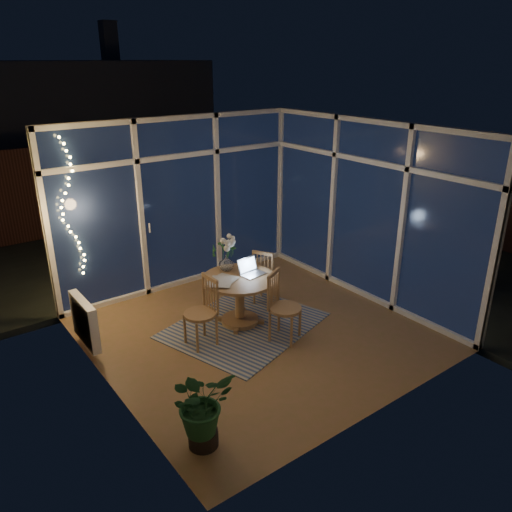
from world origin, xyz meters
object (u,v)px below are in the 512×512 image
object	(u,v)px
chair_right	(267,275)
flower_vase	(226,263)
laptop	(253,267)
potted_plant	(202,411)
chair_left	(200,312)
chair_front	(285,307)
dining_table	(240,300)

from	to	relation	value
chair_right	flower_vase	size ratio (longest dim) A/B	4.11
laptop	potted_plant	xyz separation A→B (m)	(-1.79, -1.66, -0.41)
chair_left	potted_plant	xyz separation A→B (m)	(-0.89, -1.53, -0.07)
chair_right	flower_vase	xyz separation A→B (m)	(-0.67, 0.02, 0.35)
flower_vase	laptop	bearing A→B (deg)	-59.38
chair_front	potted_plant	distance (m)	2.07
dining_table	chair_front	world-z (taller)	chair_front
potted_plant	dining_table	bearing A→B (deg)	46.61
chair_front	potted_plant	xyz separation A→B (m)	(-1.81, -1.00, -0.08)
laptop	potted_plant	bearing A→B (deg)	-144.26
chair_left	dining_table	bearing A→B (deg)	100.97
chair_left	potted_plant	world-z (taller)	chair_left
dining_table	potted_plant	size ratio (longest dim) A/B	1.30
chair_front	flower_vase	distance (m)	1.07
chair_left	laptop	distance (m)	0.97
chair_front	laptop	xyz separation A→B (m)	(-0.02, 0.66, 0.32)
laptop	flower_vase	world-z (taller)	laptop
dining_table	chair_front	distance (m)	0.74
chair_right	flower_vase	bearing A→B (deg)	57.21
dining_table	chair_right	world-z (taller)	chair_right
potted_plant	chair_front	bearing A→B (deg)	28.82
chair_left	laptop	bearing A→B (deg)	96.17
flower_vase	dining_table	bearing A→B (deg)	-89.88
dining_table	chair_right	distance (m)	0.73
dining_table	flower_vase	distance (m)	0.54
chair_left	flower_vase	bearing A→B (deg)	121.36
chair_front	flower_vase	xyz separation A→B (m)	(-0.21, 0.99, 0.31)
potted_plant	chair_left	bearing A→B (deg)	59.79
chair_front	flower_vase	world-z (taller)	chair_front
flower_vase	chair_front	bearing A→B (deg)	-77.82
dining_table	chair_right	size ratio (longest dim) A/B	1.15
dining_table	potted_plant	world-z (taller)	potted_plant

